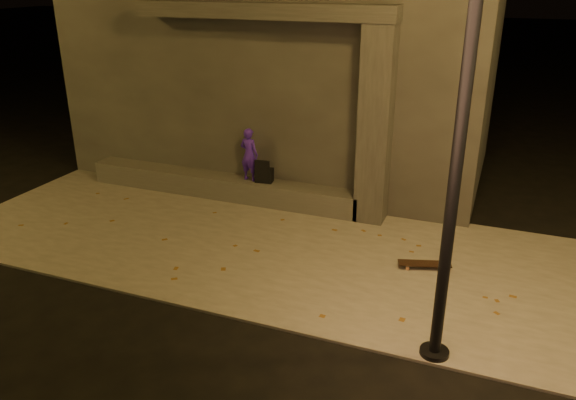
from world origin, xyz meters
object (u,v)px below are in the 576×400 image
at_px(column, 375,127).
at_px(street_lamp_0, 471,41).
at_px(backpack, 264,174).
at_px(skateboarder, 249,154).
at_px(skateboard, 425,264).

xyz_separation_m(column, street_lamp_0, (1.73, -3.76, 1.95)).
relative_size(backpack, street_lamp_0, 0.07).
relative_size(column, street_lamp_0, 0.54).
xyz_separation_m(skateboarder, street_lamp_0, (4.26, -3.76, 2.76)).
xyz_separation_m(backpack, skateboard, (3.48, -1.60, -0.54)).
height_order(backpack, street_lamp_0, street_lamp_0).
height_order(skateboarder, street_lamp_0, street_lamp_0).
xyz_separation_m(backpack, street_lamp_0, (3.93, -3.76, 3.13)).
distance_m(backpack, skateboard, 3.87).
relative_size(column, backpack, 7.45).
bearing_deg(skateboard, backpack, 138.48).
bearing_deg(backpack, skateboarder, 173.14).
bearing_deg(skateboarder, skateboard, 164.87).
bearing_deg(skateboarder, backpack, -172.34).
bearing_deg(backpack, column, -6.86).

